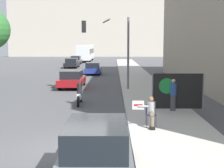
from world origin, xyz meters
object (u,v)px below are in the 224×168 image
Objects in this scene: jogger_on_sidewalk at (173,94)px; traffic_light_pole at (111,40)px; car_on_road_distant at (72,63)px; car_on_road_far_lane at (76,60)px; protest_banner at (177,91)px; parked_car_curbside at (97,152)px; motorcycle_on_road at (79,95)px; seated_protester at (151,110)px; car_on_road_midblock at (93,68)px; car_on_road_nearest at (72,79)px; city_bus_on_road at (86,52)px.

jogger_on_sidewalk is 0.30× the size of traffic_light_pole.
jogger_on_sidewalk reaches higher than car_on_road_distant.
jogger_on_sidewalk is at bearing -76.11° from car_on_road_far_lane.
protest_banner is (0.21, -0.02, 0.17)m from jogger_on_sidewalk.
jogger_on_sidewalk is at bearing 66.86° from parked_car_curbside.
car_on_road_distant is 2.18× the size of motorcycle_on_road.
protest_banner is at bearing 58.59° from seated_protester.
motorcycle_on_road is (-1.55, 10.12, -0.21)m from parked_car_curbside.
car_on_road_midblock is (-5.58, 20.14, -0.42)m from protest_banner.
protest_banner is 0.49× the size of traffic_light_pole.
traffic_light_pole reaches higher than car_on_road_distant.
seated_protester is 0.60× the size of motorcycle_on_road.
traffic_light_pole reaches higher than motorcycle_on_road.
car_on_road_nearest is (-6.32, 9.23, -0.24)m from jogger_on_sidewalk.
car_on_road_far_lane is 2.00× the size of motorcycle_on_road.
motorcycle_on_road is (-3.46, 5.33, -0.24)m from seated_protester.
protest_banner reaches higher than car_on_road_distant.
car_on_road_midblock is (-2.19, 12.59, -3.05)m from traffic_light_pole.
protest_banner is at bearing -75.83° from car_on_road_far_lane.
car_on_road_far_lane is at bearing 92.74° from car_on_road_distant.
motorcycle_on_road is at bearing -82.79° from car_on_road_far_lane.
city_bus_on_road is at bearing 100.52° from protest_banner.
seated_protester is 0.77× the size of jogger_on_sidewalk.
jogger_on_sidewalk is 5.42m from motorcycle_on_road.
parked_car_curbside is at bearing -82.46° from car_on_road_far_lane.
city_bus_on_road reaches higher than car_on_road_distant.
traffic_light_pole is at bearing 114.16° from protest_banner.
car_on_road_nearest is 1.06× the size of car_on_road_midblock.
traffic_light_pole is 1.28× the size of car_on_road_far_lane.
protest_banner is 20.91m from car_on_road_midblock.
jogger_on_sidewalk reaches higher than motorcycle_on_road.
city_bus_on_road reaches higher than jogger_on_sidewalk.
parked_car_curbside is at bearing -84.56° from city_bus_on_road.
car_on_road_nearest reaches higher than car_on_road_midblock.
car_on_road_midblock is at bearing 91.38° from motorcycle_on_road.
traffic_light_pole is (-1.70, 10.69, 2.94)m from seated_protester.
protest_banner is 11.33m from car_on_road_nearest.
traffic_light_pole is 0.43× the size of city_bus_on_road.
traffic_light_pole is 1.21× the size of car_on_road_nearest.
city_bus_on_road is (-2.42, 38.88, 1.23)m from car_on_road_nearest.
protest_banner is at bearing -79.48° from city_bus_on_road.
car_on_road_far_lane is 9.59m from city_bus_on_road.
traffic_light_pole reaches higher than car_on_road_far_lane.
seated_protester is 3.49m from jogger_on_sidewalk.
parked_car_curbside is 0.94× the size of car_on_road_distant.
car_on_road_distant is at bearing -87.26° from car_on_road_far_lane.
car_on_road_far_lane is (-0.40, 8.32, 0.01)m from car_on_road_distant.
protest_banner is 0.21× the size of city_bus_on_road.
seated_protester is at bearing -118.35° from protest_banner.
motorcycle_on_road is (3.79, -45.93, -1.37)m from city_bus_on_road.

